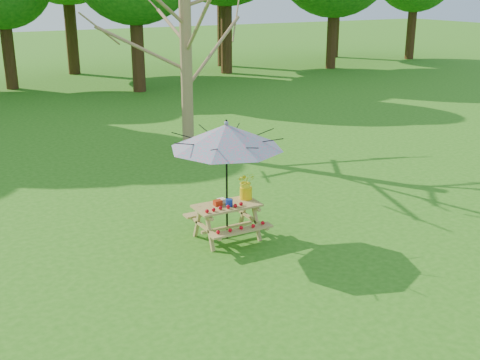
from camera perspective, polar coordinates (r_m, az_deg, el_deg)
picnic_table at (r=11.11m, az=-1.23°, el=-4.01°), size 1.20×1.32×0.67m
patio_umbrella at (r=10.61m, az=-1.30°, el=4.14°), size 2.17×2.17×2.25m
produce_bins at (r=10.96m, az=-1.56°, el=-2.12°), size 0.30×0.37×0.13m
tomatoes_row at (r=10.76m, az=-1.51°, el=-2.60°), size 0.77×0.13×0.07m
flower_bucket at (r=11.19m, az=0.57°, el=-0.46°), size 0.36×0.33×0.52m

